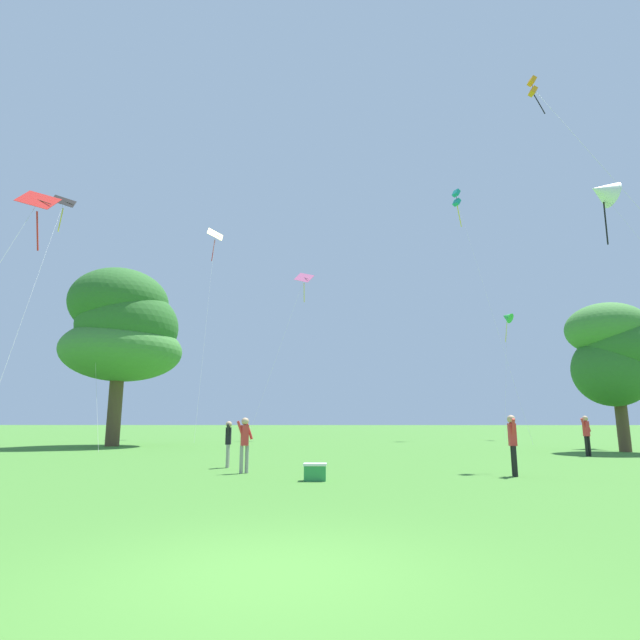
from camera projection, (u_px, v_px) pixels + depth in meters
name	position (u px, v px, depth m)	size (l,w,h in m)	color
ground_plane	(270.00, 574.00, 5.12)	(400.00, 400.00, 0.00)	#427A2D
kite_orange_box	(538.00, 93.00, 21.59)	(2.79, 9.03, 16.12)	orange
kite_black_large	(61.00, 211.00, 37.87)	(4.45, 12.25, 18.42)	black
kite_teal_box	(457.00, 200.00, 48.04)	(1.77, 11.12, 23.08)	teal
kite_white_distant	(603.00, 192.00, 35.50)	(3.92, 10.59, 18.33)	white
kite_red_high	(36.00, 211.00, 23.73)	(1.67, 6.68, 12.38)	red
kite_pink_low	(303.00, 285.00, 44.77)	(4.54, 7.46, 14.62)	pink
kite_green_small	(507.00, 317.00, 45.03)	(3.21, 5.63, 11.13)	green
kite_yellow_diamond	(214.00, 243.00, 49.43)	(2.32, 10.90, 20.24)	yellow
kite_purple_streamer	(94.00, 325.00, 31.38)	(3.98, 5.50, 8.34)	purple
person_child_small	(586.00, 432.00, 22.48)	(0.54, 0.33, 1.74)	black
person_in_blue_jacket	(513.00, 439.00, 14.36)	(0.23, 0.54, 1.68)	black
person_in_red_shirt	(228.00, 440.00, 16.98)	(0.21, 0.49, 1.51)	gray
person_with_spool	(245.00, 440.00, 15.21)	(0.50, 0.30, 1.62)	gray
tree_left_oak	(615.00, 351.00, 26.03)	(4.79, 4.20, 7.53)	brown
tree_right_cluster	(123.00, 330.00, 32.46)	(7.43, 7.43, 11.13)	brown
picnic_cooler	(315.00, 472.00, 13.16)	(0.60, 0.40, 0.44)	#2D8C47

